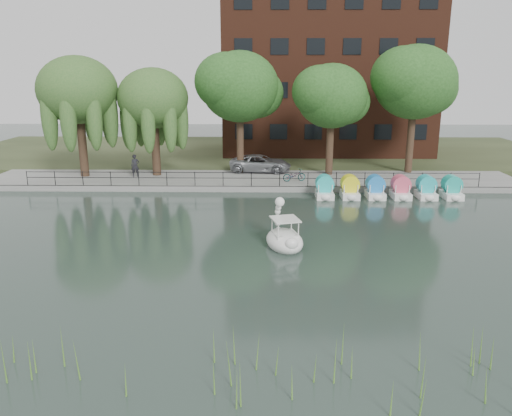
{
  "coord_description": "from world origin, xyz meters",
  "views": [
    {
      "loc": [
        0.96,
        -21.25,
        8.23
      ],
      "look_at": [
        0.5,
        4.0,
        1.3
      ],
      "focal_mm": 35.0,
      "sensor_mm": 36.0,
      "label": 1
    }
  ],
  "objects_px": {
    "minivan": "(260,162)",
    "pedestrian": "(135,164)",
    "bicycle": "(294,175)",
    "swan_boat": "(284,237)"
  },
  "relations": [
    {
      "from": "pedestrian",
      "to": "swan_boat",
      "type": "relative_size",
      "value": 0.65
    },
    {
      "from": "minivan",
      "to": "bicycle",
      "type": "height_order",
      "value": "minivan"
    },
    {
      "from": "minivan",
      "to": "pedestrian",
      "type": "bearing_deg",
      "value": 107.66
    },
    {
      "from": "minivan",
      "to": "bicycle",
      "type": "distance_m",
      "value": 4.37
    },
    {
      "from": "minivan",
      "to": "pedestrian",
      "type": "height_order",
      "value": "pedestrian"
    },
    {
      "from": "swan_boat",
      "to": "pedestrian",
      "type": "bearing_deg",
      "value": 112.04
    },
    {
      "from": "minivan",
      "to": "bicycle",
      "type": "bearing_deg",
      "value": -139.61
    },
    {
      "from": "pedestrian",
      "to": "swan_boat",
      "type": "xyz_separation_m",
      "value": [
        10.9,
        -14.57,
        -0.89
      ]
    },
    {
      "from": "minivan",
      "to": "swan_boat",
      "type": "height_order",
      "value": "swan_boat"
    },
    {
      "from": "minivan",
      "to": "pedestrian",
      "type": "relative_size",
      "value": 2.85
    }
  ]
}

